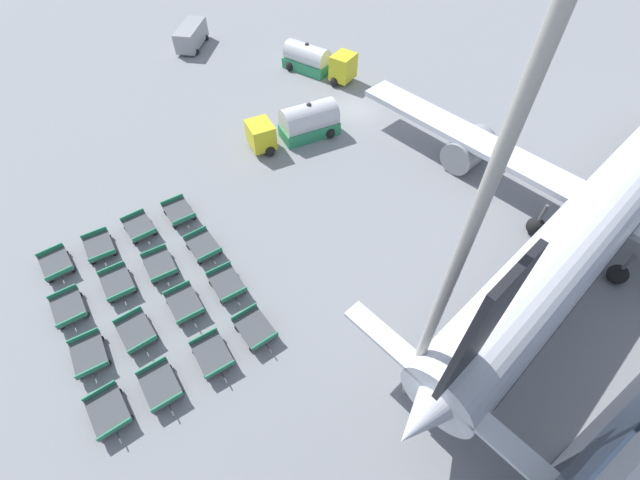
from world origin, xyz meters
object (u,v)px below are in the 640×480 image
(airplane, at_px, (619,194))
(baggage_dolly_row_mid_a_col_b, at_px, (117,283))
(baggage_dolly_row_mid_a_col_c, at_px, (136,332))
(baggage_dolly_row_far_col_a, at_px, (179,212))
(baggage_dolly_row_mid_b_col_b, at_px, (160,265))
(fuel_tanker_secondary, at_px, (300,124))
(baggage_dolly_row_mid_a_col_d, at_px, (160,385))
(fuel_tanker_primary, at_px, (316,61))
(baggage_dolly_row_near_col_c, at_px, (89,355))
(baggage_dolly_row_far_col_b, at_px, (203,246))
(baggage_dolly_row_mid_b_col_a, at_px, (139,227))
(baggage_dolly_row_mid_b_col_c, at_px, (185,304))
(baggage_dolly_row_far_col_c, at_px, (227,284))
(apron_light_mast, at_px, (509,136))
(service_van, at_px, (191,35))
(baggage_dolly_row_near_col_a, at_px, (56,264))
(baggage_dolly_row_mid_a_col_a, at_px, (99,247))
(baggage_dolly_row_near_col_b, at_px, (68,308))
(baggage_dolly_row_near_col_d, at_px, (108,412))
(baggage_dolly_row_mid_b_col_d, at_px, (212,355))
(baggage_dolly_row_far_col_d, at_px, (255,328))

(airplane, relative_size, baggage_dolly_row_mid_a_col_b, 14.21)
(baggage_dolly_row_mid_a_col_c, distance_m, baggage_dolly_row_far_col_a, 9.88)
(baggage_dolly_row_mid_a_col_c, xyz_separation_m, baggage_dolly_row_mid_b_col_b, (-3.91, 3.00, 0.00))
(fuel_tanker_secondary, height_order, baggage_dolly_row_mid_a_col_d, fuel_tanker_secondary)
(airplane, distance_m, fuel_tanker_primary, 30.40)
(baggage_dolly_row_near_col_c, bearing_deg, baggage_dolly_row_far_col_b, 112.60)
(baggage_dolly_row_mid_b_col_a, bearing_deg, baggage_dolly_row_mid_a_col_b, -36.16)
(baggage_dolly_row_mid_b_col_c, relative_size, baggage_dolly_row_far_col_c, 1.00)
(fuel_tanker_secondary, bearing_deg, apron_light_mast, -19.36)
(baggage_dolly_row_far_col_a, bearing_deg, baggage_dolly_row_far_col_b, 0.88)
(service_van, height_order, baggage_dolly_row_near_col_a, service_van)
(baggage_dolly_row_near_col_c, height_order, baggage_dolly_row_far_col_c, same)
(baggage_dolly_row_mid_a_col_c, xyz_separation_m, baggage_dolly_row_mid_b_col_a, (-8.00, 3.08, 0.00))
(service_van, xyz_separation_m, baggage_dolly_row_far_col_a, (24.53, -12.11, -0.78))
(baggage_dolly_row_mid_b_col_a, bearing_deg, airplane, 55.49)
(service_van, relative_size, baggage_dolly_row_mid_a_col_c, 1.67)
(fuel_tanker_primary, distance_m, baggage_dolly_row_mid_a_col_a, 28.64)
(baggage_dolly_row_near_col_a, bearing_deg, baggage_dolly_row_near_col_b, -3.10)
(baggage_dolly_row_mid_a_col_a, height_order, apron_light_mast, apron_light_mast)
(baggage_dolly_row_mid_a_col_b, height_order, apron_light_mast, apron_light_mast)
(baggage_dolly_row_mid_a_col_b, bearing_deg, fuel_tanker_primary, 120.30)
(fuel_tanker_primary, bearing_deg, apron_light_mast, -26.50)
(fuel_tanker_secondary, bearing_deg, baggage_dolly_row_mid_b_col_a, -79.98)
(fuel_tanker_primary, distance_m, apron_light_mast, 38.04)
(baggage_dolly_row_near_col_b, distance_m, baggage_dolly_row_mid_b_col_b, 5.86)
(baggage_dolly_row_near_col_b, bearing_deg, baggage_dolly_row_mid_b_col_a, 124.00)
(service_van, height_order, baggage_dolly_row_mid_a_col_c, service_van)
(baggage_dolly_row_near_col_b, height_order, baggage_dolly_row_near_col_d, same)
(baggage_dolly_row_near_col_c, bearing_deg, baggage_dolly_row_mid_a_col_c, 87.58)
(baggage_dolly_row_mid_b_col_d, bearing_deg, fuel_tanker_secondary, 133.06)
(baggage_dolly_row_mid_b_col_a, height_order, baggage_dolly_row_mid_b_col_b, same)
(service_van, xyz_separation_m, baggage_dolly_row_mid_a_col_b, (28.28, -17.92, -0.78))
(baggage_dolly_row_near_col_d, bearing_deg, fuel_tanker_primary, 128.33)
(baggage_dolly_row_mid_a_col_c, bearing_deg, baggage_dolly_row_far_col_b, 121.83)
(service_van, bearing_deg, baggage_dolly_row_far_col_d, -18.71)
(baggage_dolly_row_mid_b_col_b, xyz_separation_m, baggage_dolly_row_far_col_d, (7.77, 2.87, 0.00))
(service_van, relative_size, baggage_dolly_row_far_col_a, 1.67)
(airplane, bearing_deg, baggage_dolly_row_mid_b_col_c, -111.77)
(baggage_dolly_row_mid_a_col_d, bearing_deg, baggage_dolly_row_far_col_c, 123.02)
(baggage_dolly_row_mid_b_col_b, height_order, baggage_dolly_row_mid_b_col_c, same)
(baggage_dolly_row_mid_a_col_b, xyz_separation_m, baggage_dolly_row_far_col_c, (4.08, 5.77, 0.00))
(fuel_tanker_secondary, height_order, baggage_dolly_row_near_col_b, fuel_tanker_secondary)
(baggage_dolly_row_mid_a_col_c, xyz_separation_m, baggage_dolly_row_far_col_a, (-7.83, 6.02, 0.00))
(airplane, height_order, service_van, airplane)
(baggage_dolly_row_near_col_a, xyz_separation_m, baggage_dolly_row_far_col_a, (0.15, 8.67, 0.00))
(service_van, bearing_deg, apron_light_mast, -9.33)
(baggage_dolly_row_mid_b_col_a, bearing_deg, apron_light_mast, 21.67)
(service_van, relative_size, baggage_dolly_row_mid_a_col_d, 1.68)
(baggage_dolly_row_near_col_c, xyz_separation_m, apron_light_mast, (11.80, 13.61, 16.38))
(fuel_tanker_secondary, bearing_deg, baggage_dolly_row_mid_b_col_c, -55.82)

